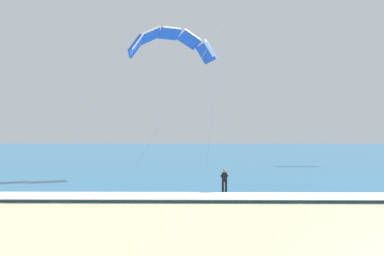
# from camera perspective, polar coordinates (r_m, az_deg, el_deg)

# --- Properties ---
(sea) EXTENTS (200.00, 120.00, 0.20)m
(sea) POSITION_cam_1_polar(r_m,az_deg,el_deg) (82.43, 5.95, -3.49)
(sea) COLOR teal
(sea) RESTS_ON ground
(surf_foam) EXTENTS (200.00, 2.67, 0.04)m
(surf_foam) POSITION_cam_1_polar(r_m,az_deg,el_deg) (24.47, 18.79, -9.50)
(surf_foam) COLOR white
(surf_foam) RESTS_ON sea
(surfboard) EXTENTS (0.50, 1.42, 0.09)m
(surfboard) POSITION_cam_1_polar(r_m,az_deg,el_deg) (25.08, 4.82, -9.78)
(surfboard) COLOR yellow
(surfboard) RESTS_ON ground
(kitesurfer) EXTENTS (0.55, 0.53, 1.69)m
(kitesurfer) POSITION_cam_1_polar(r_m,az_deg,el_deg) (24.97, 4.81, -7.70)
(kitesurfer) COLOR black
(kitesurfer) RESTS_ON ground
(kite_primary) EXTENTS (7.63, 10.49, 12.05)m
(kite_primary) POSITION_cam_1_polar(r_m,az_deg,el_deg) (34.69, -3.09, 12.66)
(kite_primary) COLOR blue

